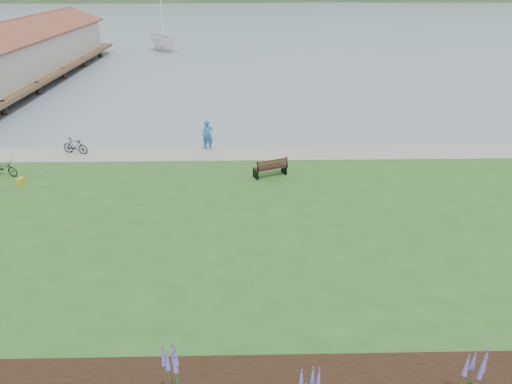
# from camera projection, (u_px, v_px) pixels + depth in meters

# --- Properties ---
(ground) EXTENTS (600.00, 600.00, 0.00)m
(ground) POSITION_uv_depth(u_px,v_px,m) (226.00, 223.00, 18.79)
(ground) COLOR slate
(ground) RESTS_ON ground
(lawn) EXTENTS (34.00, 20.00, 0.40)m
(lawn) POSITION_uv_depth(u_px,v_px,m) (224.00, 245.00, 16.90)
(lawn) COLOR #24551E
(lawn) RESTS_ON ground
(shoreline_path) EXTENTS (34.00, 2.20, 0.03)m
(shoreline_path) POSITION_uv_depth(u_px,v_px,m) (231.00, 153.00, 24.80)
(shoreline_path) COLOR gray
(shoreline_path) RESTS_ON lawn
(pier_pavilion) EXTENTS (8.00, 36.00, 5.40)m
(pier_pavilion) POSITION_uv_depth(u_px,v_px,m) (19.00, 51.00, 41.96)
(pier_pavilion) COLOR #4C3826
(pier_pavilion) RESTS_ON ground
(park_bench) EXTENTS (1.69, 1.19, 0.97)m
(park_bench) POSITION_uv_depth(u_px,v_px,m) (271.00, 167.00, 21.83)
(park_bench) COLOR black
(park_bench) RESTS_ON lawn
(person) EXTENTS (0.81, 0.65, 1.94)m
(person) POSITION_uv_depth(u_px,v_px,m) (208.00, 133.00, 24.90)
(person) COLOR #225D9F
(person) RESTS_ON lawn
(bicycle_a) EXTENTS (0.94, 1.62, 0.80)m
(bicycle_a) POSITION_uv_depth(u_px,v_px,m) (4.00, 168.00, 21.98)
(bicycle_a) COLOR black
(bicycle_a) RESTS_ON lawn
(bicycle_b) EXTENTS (0.81, 1.53, 0.89)m
(bicycle_b) POSITION_uv_depth(u_px,v_px,m) (75.00, 146.00, 24.57)
(bicycle_b) COLOR black
(bicycle_b) RESTS_ON lawn
(sailboat) EXTENTS (13.20, 13.23, 24.61)m
(sailboat) POSITION_uv_depth(u_px,v_px,m) (165.00, 51.00, 58.36)
(sailboat) COLOR silver
(sailboat) RESTS_ON ground
(pannier) EXTENTS (0.24, 0.34, 0.34)m
(pannier) POSITION_uv_depth(u_px,v_px,m) (21.00, 181.00, 21.13)
(pannier) COLOR #C89217
(pannier) RESTS_ON lawn
(echium_1) EXTENTS (0.62, 0.62, 1.83)m
(echium_1) POSITION_uv_depth(u_px,v_px,m) (471.00, 381.00, 10.15)
(echium_1) COLOR #153B18
(echium_1) RESTS_ON garden_bed
(echium_4) EXTENTS (0.62, 0.62, 2.24)m
(echium_4) POSITION_uv_depth(u_px,v_px,m) (173.00, 377.00, 9.96)
(echium_4) COLOR #153B18
(echium_4) RESTS_ON garden_bed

